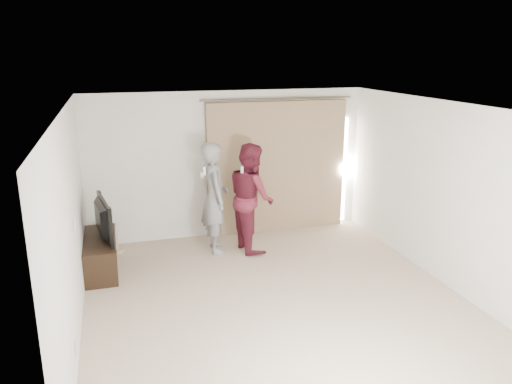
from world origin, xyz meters
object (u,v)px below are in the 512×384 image
tv (98,219)px  person_woman (251,197)px  tv_console (101,254)px  person_man (215,198)px

tv → person_woman: (2.45, 0.21, 0.09)m
person_woman → tv: bearing=-175.2°
tv → person_woman: bearing=-94.0°
tv_console → person_woman: size_ratio=0.74×
tv_console → person_man: person_man is taller
tv → person_woman: 2.46m
person_man → person_woman: person_man is taller
person_man → person_woman: 0.61m
person_woman → tv_console: bearing=-175.2°
tv_console → tv: bearing=0.0°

